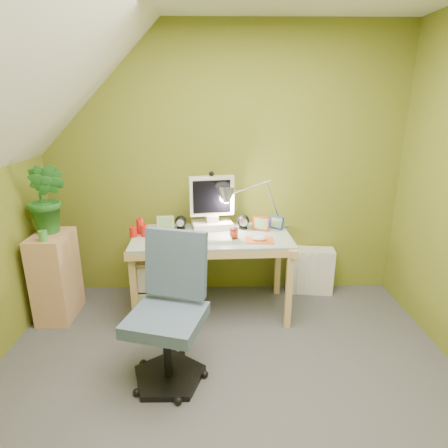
{
  "coord_description": "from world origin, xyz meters",
  "views": [
    {
      "loc": [
        -0.04,
        -1.75,
        1.74
      ],
      "look_at": [
        0.0,
        1.0,
        0.85
      ],
      "focal_mm": 30.0,
      "sensor_mm": 36.0,
      "label": 1
    }
  ],
  "objects_px": {
    "desk": "(212,273)",
    "side_ledge": "(56,276)",
    "radiator": "(309,270)",
    "potted_plant": "(47,198)",
    "monitor": "(212,199)",
    "task_chair": "(166,318)",
    "desk_lamp": "(264,193)"
  },
  "relations": [
    {
      "from": "side_ledge",
      "to": "radiator",
      "type": "xyz_separation_m",
      "value": [
        2.22,
        0.4,
        -0.15
      ]
    },
    {
      "from": "desk",
      "to": "side_ledge",
      "type": "distance_m",
      "value": 1.3
    },
    {
      "from": "potted_plant",
      "to": "radiator",
      "type": "bearing_deg",
      "value": 8.87
    },
    {
      "from": "desk",
      "to": "task_chair",
      "type": "bearing_deg",
      "value": -109.84
    },
    {
      "from": "desk",
      "to": "potted_plant",
      "type": "bearing_deg",
      "value": 178.71
    },
    {
      "from": "desk",
      "to": "side_ledge",
      "type": "bearing_deg",
      "value": -179.09
    },
    {
      "from": "desk",
      "to": "task_chair",
      "type": "xyz_separation_m",
      "value": [
        -0.28,
        -0.88,
        0.11
      ]
    },
    {
      "from": "potted_plant",
      "to": "radiator",
      "type": "height_order",
      "value": "potted_plant"
    },
    {
      "from": "monitor",
      "to": "task_chair",
      "type": "height_order",
      "value": "monitor"
    },
    {
      "from": "desk",
      "to": "desk_lamp",
      "type": "relative_size",
      "value": 2.09
    },
    {
      "from": "side_ledge",
      "to": "desk",
      "type": "bearing_deg",
      "value": 3.38
    },
    {
      "from": "desk",
      "to": "radiator",
      "type": "distance_m",
      "value": 0.99
    },
    {
      "from": "potted_plant",
      "to": "task_chair",
      "type": "xyz_separation_m",
      "value": [
        1.03,
        -0.85,
        -0.56
      ]
    },
    {
      "from": "desk_lamp",
      "to": "potted_plant",
      "type": "height_order",
      "value": "desk_lamp"
    },
    {
      "from": "potted_plant",
      "to": "desk",
      "type": "bearing_deg",
      "value": 1.19
    },
    {
      "from": "side_ledge",
      "to": "radiator",
      "type": "relative_size",
      "value": 1.68
    },
    {
      "from": "side_ledge",
      "to": "task_chair",
      "type": "bearing_deg",
      "value": -38.12
    },
    {
      "from": "radiator",
      "to": "desk_lamp",
      "type": "bearing_deg",
      "value": -156.74
    },
    {
      "from": "desk_lamp",
      "to": "task_chair",
      "type": "distance_m",
      "value": 1.4
    },
    {
      "from": "desk_lamp",
      "to": "task_chair",
      "type": "height_order",
      "value": "desk_lamp"
    },
    {
      "from": "side_ledge",
      "to": "potted_plant",
      "type": "height_order",
      "value": "potted_plant"
    },
    {
      "from": "desk",
      "to": "desk_lamp",
      "type": "xyz_separation_m",
      "value": [
        0.45,
        0.18,
        0.66
      ]
    },
    {
      "from": "monitor",
      "to": "potted_plant",
      "type": "xyz_separation_m",
      "value": [
        -1.3,
        -0.21,
        0.06
      ]
    },
    {
      "from": "desk",
      "to": "desk_lamp",
      "type": "bearing_deg",
      "value": 19.32
    },
    {
      "from": "desk",
      "to": "desk_lamp",
      "type": "height_order",
      "value": "desk_lamp"
    },
    {
      "from": "desk_lamp",
      "to": "monitor",
      "type": "bearing_deg",
      "value": 169.01
    },
    {
      "from": "side_ledge",
      "to": "potted_plant",
      "type": "xyz_separation_m",
      "value": [
        0.0,
        0.05,
        0.65
      ]
    },
    {
      "from": "desk",
      "to": "potted_plant",
      "type": "height_order",
      "value": "potted_plant"
    },
    {
      "from": "radiator",
      "to": "task_chair",
      "type": "bearing_deg",
      "value": -128.16
    },
    {
      "from": "monitor",
      "to": "side_ledge",
      "type": "xyz_separation_m",
      "value": [
        -1.3,
        -0.26,
        -0.59
      ]
    },
    {
      "from": "potted_plant",
      "to": "task_chair",
      "type": "height_order",
      "value": "potted_plant"
    },
    {
      "from": "desk",
      "to": "task_chair",
      "type": "relative_size",
      "value": 1.41
    }
  ]
}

